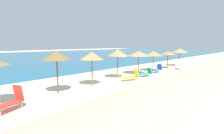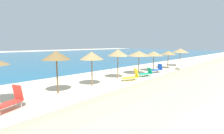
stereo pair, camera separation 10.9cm
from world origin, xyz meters
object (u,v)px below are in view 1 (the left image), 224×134
at_px(beach_umbrella_4, 118,53).
at_px(lounge_chair_3, 12,100).
at_px(beach_umbrella_8, 180,51).
at_px(beach_ball, 198,73).
at_px(beach_umbrella_6, 153,54).
at_px(lounge_chair_2, 132,76).
at_px(beach_umbrella_3, 92,56).
at_px(lounge_chair_4, 157,69).
at_px(beach_umbrella_7, 168,53).
at_px(beach_umbrella_5, 139,53).
at_px(beach_umbrella_2, 57,56).
at_px(lounge_chair_0, 178,66).
at_px(lounge_chair_1, 145,73).

height_order(beach_umbrella_4, lounge_chair_3, beach_umbrella_4).
distance_m(beach_umbrella_8, beach_ball, 7.62).
bearing_deg(beach_umbrella_6, lounge_chair_2, -166.72).
bearing_deg(beach_umbrella_3, beach_umbrella_4, 8.50).
xyz_separation_m(beach_umbrella_8, beach_ball, (-5.69, -4.57, -2.20)).
height_order(beach_umbrella_3, beach_umbrella_6, beach_umbrella_3).
bearing_deg(beach_umbrella_3, lounge_chair_4, -2.34).
bearing_deg(lounge_chair_3, beach_umbrella_6, -108.26).
height_order(beach_umbrella_3, beach_umbrella_7, beach_umbrella_3).
bearing_deg(lounge_chair_2, beach_umbrella_6, -53.36).
xyz_separation_m(beach_umbrella_4, lounge_chair_4, (5.83, -0.93, -2.12)).
distance_m(beach_umbrella_5, beach_ball, 6.89).
bearing_deg(beach_ball, beach_umbrella_2, 162.77).
bearing_deg(beach_ball, lounge_chair_3, 168.76).
xyz_separation_m(beach_umbrella_6, beach_umbrella_7, (3.45, -0.17, -0.03)).
xyz_separation_m(beach_umbrella_2, beach_ball, (14.26, -4.42, -2.45)).
distance_m(beach_umbrella_2, lounge_chair_2, 7.27).
xyz_separation_m(lounge_chair_0, lounge_chair_2, (-10.01, 0.07, -0.05)).
distance_m(beach_umbrella_2, beach_umbrella_8, 19.95).
distance_m(beach_umbrella_6, lounge_chair_1, 4.18).
height_order(lounge_chair_3, lounge_chair_4, lounge_chair_3).
height_order(beach_umbrella_4, beach_ball, beach_umbrella_4).
xyz_separation_m(beach_umbrella_2, lounge_chair_0, (16.86, -1.06, -2.16)).
distance_m(beach_umbrella_4, lounge_chair_2, 2.64).
bearing_deg(beach_umbrella_8, lounge_chair_4, -176.12).
distance_m(beach_umbrella_4, lounge_chair_3, 10.02).
height_order(beach_umbrella_8, lounge_chair_4, beach_umbrella_8).
bearing_deg(beach_ball, lounge_chair_4, 114.06).
relative_size(beach_umbrella_7, lounge_chair_1, 1.43).
bearing_deg(beach_umbrella_7, lounge_chair_0, -72.24).
xyz_separation_m(beach_umbrella_4, lounge_chair_2, (0.24, -1.55, -2.12)).
xyz_separation_m(lounge_chair_1, beach_ball, (4.82, -3.63, -0.19)).
distance_m(lounge_chair_2, lounge_chair_3, 9.93).
bearing_deg(beach_umbrella_5, beach_umbrella_8, -1.83).
bearing_deg(lounge_chair_1, beach_umbrella_4, 83.41).
xyz_separation_m(beach_umbrella_3, beach_umbrella_4, (3.62, 0.54, 0.08)).
relative_size(beach_umbrella_3, lounge_chair_1, 1.64).
relative_size(lounge_chair_1, lounge_chair_3, 1.09).
relative_size(beach_umbrella_6, lounge_chair_3, 1.59).
height_order(beach_umbrella_7, beach_ball, beach_umbrella_7).
height_order(beach_umbrella_4, lounge_chair_1, beach_umbrella_4).
xyz_separation_m(beach_umbrella_3, lounge_chair_1, (6.44, -0.82, -2.09)).
distance_m(lounge_chair_1, beach_ball, 6.04).
relative_size(beach_umbrella_2, beach_ball, 8.76).
bearing_deg(beach_umbrella_2, beach_umbrella_5, 2.68).
bearing_deg(beach_umbrella_8, lounge_chair_0, -158.67).
bearing_deg(beach_umbrella_4, beach_umbrella_5, -1.71).
height_order(beach_umbrella_5, lounge_chair_1, beach_umbrella_5).
xyz_separation_m(lounge_chair_0, lounge_chair_3, (-19.93, 0.08, 0.06)).
relative_size(beach_umbrella_8, lounge_chair_0, 1.64).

